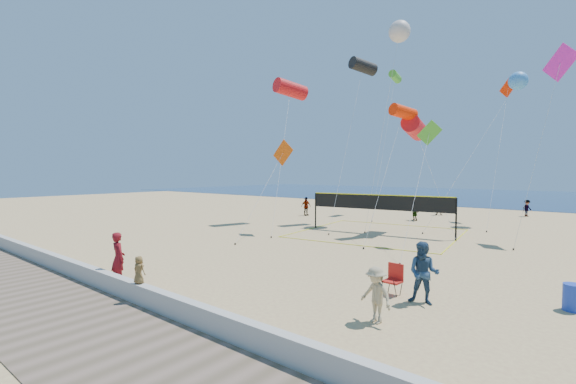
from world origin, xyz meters
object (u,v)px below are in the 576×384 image
Objects in this scene: trash_barrel at (573,297)px; volleyball_net at (379,207)px; camp_chair at (394,277)px; woman at (118,258)px.

trash_barrel is 14.23m from volleyball_net.
woman is at bearing -142.51° from camp_chair.
woman is 14.52m from trash_barrel.
camp_chair is at bearing -68.88° from volleyball_net.
woman reaches higher than camp_chair.
camp_chair is (8.09, 5.12, -0.37)m from woman.
trash_barrel is (12.73, 6.97, -0.54)m from woman.
trash_barrel is at bearing -48.39° from volleyball_net.
volleyball_net is at bearing -87.27° from woman.
trash_barrel is at bearing 26.88° from camp_chair.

